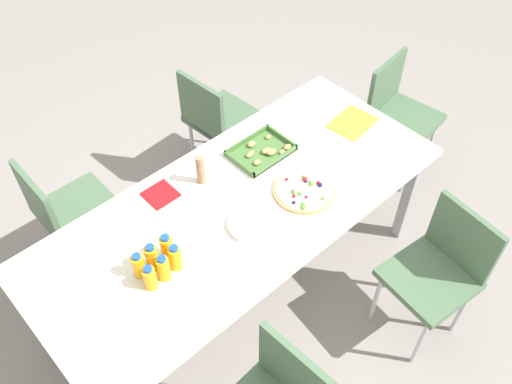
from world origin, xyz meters
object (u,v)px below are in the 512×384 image
object	(u,v)px
napkin_stack	(161,194)
paper_folder	(352,123)
juice_bottle_5	(167,247)
snack_tray	(262,151)
chair_far_left	(65,210)
juice_bottle_4	(152,257)
cardboard_tube	(200,170)
juice_bottle_3	(139,266)
plate_stack	(249,224)
party_table	(239,212)
fruit_pizza	(304,190)
chair_near_right	(440,267)
juice_bottle_0	(150,278)
juice_bottle_2	(175,258)
chair_far_right	(216,117)
chair_end	(397,109)
juice_bottle_1	(164,268)

from	to	relation	value
napkin_stack	paper_folder	distance (m)	1.17
juice_bottle_5	napkin_stack	bearing A→B (deg)	59.31
snack_tray	napkin_stack	size ratio (longest dim) A/B	2.17
chair_far_left	juice_bottle_4	size ratio (longest dim) A/B	5.54
cardboard_tube	snack_tray	bearing A→B (deg)	-8.25
juice_bottle_3	plate_stack	xyz separation A→B (m)	(0.54, -0.12, -0.05)
party_table	cardboard_tube	bearing A→B (deg)	98.87
fruit_pizza	chair_near_right	bearing A→B (deg)	-65.72
juice_bottle_0	napkin_stack	xyz separation A→B (m)	(0.35, 0.41, -0.06)
juice_bottle_0	juice_bottle_2	bearing A→B (deg)	2.98
juice_bottle_5	napkin_stack	world-z (taller)	juice_bottle_5
chair_near_right	chair_far_right	xyz separation A→B (m)	(-0.08, 1.67, 0.00)
snack_tray	napkin_stack	distance (m)	0.60
juice_bottle_4	chair_far_right	bearing A→B (deg)	38.87
chair_near_right	plate_stack	world-z (taller)	chair_near_right
juice_bottle_3	fruit_pizza	world-z (taller)	juice_bottle_3
juice_bottle_2	fruit_pizza	xyz separation A→B (m)	(0.75, -0.07, -0.05)
party_table	juice_bottle_4	size ratio (longest dim) A/B	14.49
cardboard_tube	chair_end	bearing A→B (deg)	-6.45
chair_far_left	napkin_stack	distance (m)	0.63
juice_bottle_1	snack_tray	xyz separation A→B (m)	(0.86, 0.29, -0.05)
chair_near_right	juice_bottle_2	world-z (taller)	juice_bottle_2
chair_near_right	snack_tray	bearing A→B (deg)	21.39
chair_far_left	fruit_pizza	xyz separation A→B (m)	(0.89, -0.94, 0.25)
chair_far_right	napkin_stack	xyz separation A→B (m)	(-0.78, -0.52, 0.25)
juice_bottle_1	juice_bottle_2	distance (m)	0.07
chair_far_left	napkin_stack	bearing A→B (deg)	37.05
juice_bottle_1	cardboard_tube	distance (m)	0.60
fruit_pizza	juice_bottle_3	bearing A→B (deg)	170.65
fruit_pizza	plate_stack	size ratio (longest dim) A/B	1.51
chair_near_right	juice_bottle_2	xyz separation A→B (m)	(-1.06, 0.75, 0.31)
juice_bottle_4	napkin_stack	size ratio (longest dim) A/B	1.00
party_table	plate_stack	world-z (taller)	plate_stack
party_table	chair_far_right	bearing A→B (deg)	57.60
juice_bottle_4	chair_near_right	bearing A→B (deg)	-35.87
fruit_pizza	cardboard_tube	distance (m)	0.53
juice_bottle_5	paper_folder	xyz separation A→B (m)	(1.33, 0.04, -0.06)
party_table	napkin_stack	size ratio (longest dim) A/B	14.48
chair_far_left	juice_bottle_3	world-z (taller)	juice_bottle_3
chair_far_left	fruit_pizza	world-z (taller)	chair_far_left
paper_folder	chair_far_right	bearing A→B (deg)	114.16
chair_near_right	juice_bottle_5	size ratio (longest dim) A/B	5.93
juice_bottle_3	fruit_pizza	bearing A→B (deg)	-9.35
juice_bottle_3	napkin_stack	bearing A→B (deg)	43.45
juice_bottle_1	juice_bottle_3	distance (m)	0.11
party_table	plate_stack	xyz separation A→B (m)	(-0.06, -0.14, 0.07)
party_table	juice_bottle_2	size ratio (longest dim) A/B	15.01
juice_bottle_5	chair_far_right	bearing A→B (deg)	41.01
chair_near_right	chair_end	world-z (taller)	same
chair_near_right	cardboard_tube	bearing A→B (deg)	37.46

